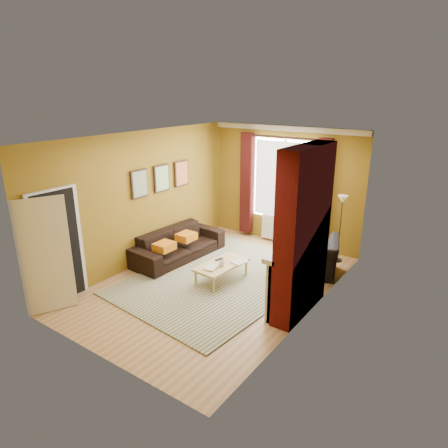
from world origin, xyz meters
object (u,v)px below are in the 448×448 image
(armchair, at_px, (308,256))
(coffee_table, at_px, (222,266))
(wicker_stool, at_px, (302,248))
(floor_lamp, at_px, (342,210))
(sofa, at_px, (178,244))

(armchair, relative_size, coffee_table, 1.02)
(wicker_stool, bearing_deg, floor_lamp, 22.07)
(coffee_table, relative_size, wicker_stool, 2.39)
(coffee_table, distance_m, wicker_stool, 2.12)
(armchair, height_order, floor_lamp, floor_lamp)
(sofa, relative_size, wicker_stool, 4.62)
(armchair, distance_m, floor_lamp, 1.27)
(sofa, bearing_deg, armchair, -67.12)
(coffee_table, bearing_deg, floor_lamp, 60.46)
(coffee_table, height_order, wicker_stool, wicker_stool)
(coffee_table, bearing_deg, armchair, 51.30)
(sofa, height_order, floor_lamp, floor_lamp)
(coffee_table, relative_size, floor_lamp, 0.78)
(sofa, height_order, coffee_table, sofa)
(sofa, xyz_separation_m, armchair, (2.65, 0.93, 0.06))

